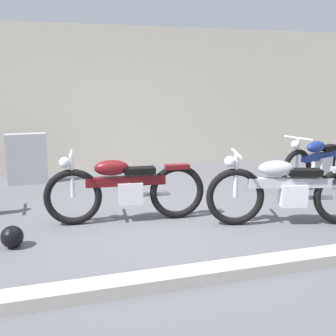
# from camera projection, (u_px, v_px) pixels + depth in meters

# --- Properties ---
(ground_plane) EXTENTS (40.00, 40.00, 0.00)m
(ground_plane) POSITION_uv_depth(u_px,v_px,m) (159.00, 225.00, 5.20)
(ground_plane) COLOR #56565B
(building_wall) EXTENTS (18.00, 0.30, 2.82)m
(building_wall) POSITION_uv_depth(u_px,v_px,m) (110.00, 98.00, 8.33)
(building_wall) COLOR beige
(building_wall) RESTS_ON ground_plane
(curb_strip) EXTENTS (18.00, 0.24, 0.12)m
(curb_strip) POSITION_uv_depth(u_px,v_px,m) (204.00, 274.00, 3.76)
(curb_strip) COLOR #B7B2A8
(curb_strip) RESTS_ON ground_plane
(stone_marker) EXTENTS (0.67, 0.21, 0.88)m
(stone_marker) POSITION_uv_depth(u_px,v_px,m) (27.00, 159.00, 7.14)
(stone_marker) COLOR #9E9EA3
(stone_marker) RESTS_ON ground_plane
(helmet) EXTENTS (0.24, 0.24, 0.24)m
(helmet) POSITION_uv_depth(u_px,v_px,m) (12.00, 237.00, 4.48)
(helmet) COLOR black
(helmet) RESTS_ON ground_plane
(motorcycle_blue) EXTENTS (1.91, 0.83, 0.89)m
(motorcycle_blue) POSITION_uv_depth(u_px,v_px,m) (320.00, 161.00, 7.00)
(motorcycle_blue) COLOR black
(motorcycle_blue) RESTS_ON ground_plane
(motorcycle_maroon) EXTENTS (2.04, 0.57, 0.92)m
(motorcycle_maroon) POSITION_uv_depth(u_px,v_px,m) (125.00, 188.00, 5.24)
(motorcycle_maroon) COLOR black
(motorcycle_maroon) RESTS_ON ground_plane
(motorcycle_silver) EXTENTS (2.02, 0.78, 0.93)m
(motorcycle_silver) POSITION_uv_depth(u_px,v_px,m) (288.00, 190.00, 5.13)
(motorcycle_silver) COLOR black
(motorcycle_silver) RESTS_ON ground_plane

